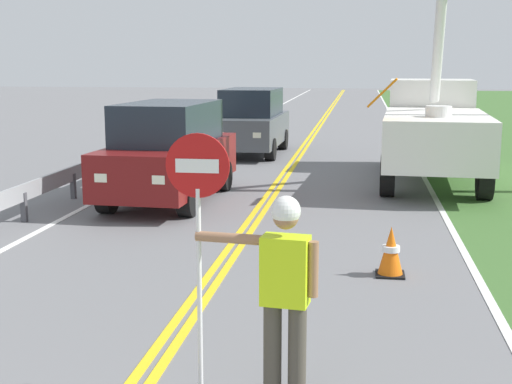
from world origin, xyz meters
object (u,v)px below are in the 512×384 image
utility_bucket_truck (433,123)px  traffic_cone_lead (391,252)px  stop_sign_paddle (198,205)px  oncoming_suv_nearest (169,152)px  oncoming_suv_second (252,121)px  flagger_worker (284,286)px

utility_bucket_truck → traffic_cone_lead: 8.66m
stop_sign_paddle → oncoming_suv_nearest: (-2.62, 8.53, -0.65)m
oncoming_suv_second → traffic_cone_lead: (3.93, -12.76, -0.72)m
stop_sign_paddle → utility_bucket_truck: utility_bucket_truck is taller
oncoming_suv_nearest → traffic_cone_lead: (4.46, -4.75, -0.72)m
flagger_worker → utility_bucket_truck: bearing=79.0°
oncoming_suv_nearest → traffic_cone_lead: size_ratio=6.69×
flagger_worker → utility_bucket_truck: utility_bucket_truck is taller
stop_sign_paddle → utility_bucket_truck: size_ratio=0.34×
utility_bucket_truck → stop_sign_paddle: bearing=-104.4°
flagger_worker → oncoming_suv_second: 16.88m
stop_sign_paddle → oncoming_suv_second: 16.69m
flagger_worker → stop_sign_paddle: stop_sign_paddle is taller
oncoming_suv_second → flagger_worker: bearing=-80.3°
traffic_cone_lead → flagger_worker: bearing=-105.4°
stop_sign_paddle → oncoming_suv_nearest: size_ratio=0.50×
oncoming_suv_nearest → utility_bucket_truck: bearing=32.9°
utility_bucket_truck → oncoming_suv_nearest: (-5.78, -3.74, -0.37)m
flagger_worker → oncoming_suv_second: size_ratio=0.39×
oncoming_suv_second → oncoming_suv_nearest: bearing=-93.8°
oncoming_suv_nearest → oncoming_suv_second: 8.03m
flagger_worker → stop_sign_paddle: 1.02m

